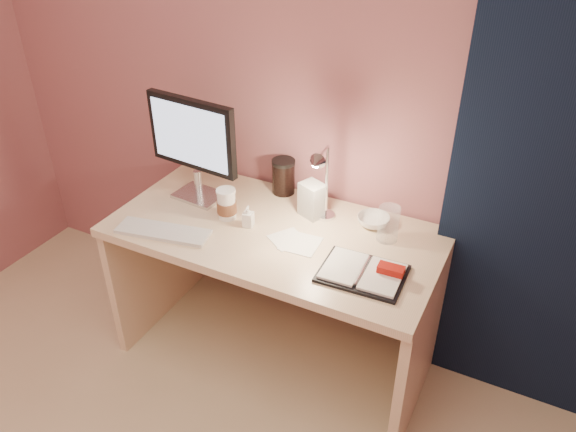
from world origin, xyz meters
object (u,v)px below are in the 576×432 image
at_px(desk, 283,262).
at_px(clear_cup, 388,224).
at_px(monitor, 194,140).
at_px(coffee_cup, 227,205).
at_px(product_box, 312,200).
at_px(keyboard, 163,232).
at_px(desk_lamp, 317,180).
at_px(planner, 365,272).
at_px(lotion_bottle, 248,216).
at_px(dark_jar, 283,178).
at_px(bowl, 373,221).

relative_size(desk, clear_cup, 9.24).
distance_m(desk, monitor, 0.67).
height_order(coffee_cup, product_box, product_box).
height_order(keyboard, coffee_cup, coffee_cup).
bearing_deg(coffee_cup, monitor, 156.59).
distance_m(desk, product_box, 0.33).
relative_size(product_box, desk_lamp, 0.43).
bearing_deg(planner, desk_lamp, 142.02).
distance_m(desk, keyboard, 0.56).
height_order(lotion_bottle, product_box, product_box).
bearing_deg(keyboard, monitor, 85.36).
height_order(keyboard, dark_jar, dark_jar).
bearing_deg(dark_jar, clear_cup, -15.49).
distance_m(coffee_cup, bowl, 0.63).
distance_m(keyboard, coffee_cup, 0.29).
relative_size(keyboard, bowl, 2.87).
height_order(monitor, clear_cup, monitor).
distance_m(clear_cup, bowl, 0.13).
bearing_deg(clear_cup, product_box, 174.93).
bearing_deg(keyboard, desk_lamp, 20.19).
distance_m(lotion_bottle, product_box, 0.29).
height_order(monitor, product_box, monitor).
bearing_deg(desk_lamp, planner, -39.93).
relative_size(planner, clear_cup, 2.15).
distance_m(monitor, product_box, 0.58).
height_order(desk, keyboard, keyboard).
xyz_separation_m(keyboard, bowl, (0.76, 0.45, 0.01)).
height_order(clear_cup, bowl, clear_cup).
bearing_deg(desk, coffee_cup, -159.76).
xyz_separation_m(keyboard, planner, (0.85, 0.12, 0.00)).
relative_size(monitor, clear_cup, 3.16).
bearing_deg(desk_lamp, lotion_bottle, -158.98).
xyz_separation_m(monitor, keyboard, (0.04, -0.32, -0.28)).
height_order(keyboard, desk_lamp, desk_lamp).
bearing_deg(coffee_cup, desk_lamp, 15.89).
bearing_deg(keyboard, planner, -3.36).
bearing_deg(lotion_bottle, desk_lamp, 25.42).
xyz_separation_m(keyboard, desk_lamp, (0.55, 0.33, 0.22)).
distance_m(dark_jar, product_box, 0.24).
xyz_separation_m(lotion_bottle, desk_lamp, (0.26, 0.12, 0.18)).
bearing_deg(keyboard, clear_cup, 12.99).
bearing_deg(planner, desk, 154.10).
distance_m(coffee_cup, desk_lamp, 0.42).
bearing_deg(planner, monitor, 164.74).
height_order(planner, product_box, product_box).
bearing_deg(monitor, bowl, 15.24).
xyz_separation_m(coffee_cup, bowl, (0.59, 0.23, -0.04)).
bearing_deg(coffee_cup, product_box, 29.86).
height_order(planner, bowl, planner).
bearing_deg(dark_jar, lotion_bottle, -90.39).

